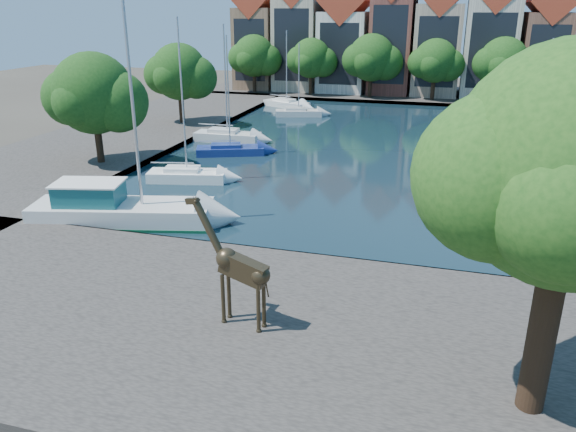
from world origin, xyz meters
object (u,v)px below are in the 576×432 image
Objects in this scene: giraffe_statue at (237,267)px; plane_tree at (576,176)px; motorsailer at (116,207)px; sailboat_left_a at (187,173)px.

plane_tree is at bearing -11.21° from giraffe_statue.
motorsailer is 8.58m from sailboat_left_a.
giraffe_statue is at bearing 168.79° from plane_tree.
plane_tree is 11.39m from giraffe_statue.
plane_tree is at bearing -27.54° from motorsailer.
plane_tree reaches higher than sailboat_left_a.
plane_tree is 0.97× the size of sailboat_left_a.
plane_tree is 24.54m from motorsailer.
motorsailer reaches higher than giraffe_statue.
giraffe_statue is 14.15m from motorsailer.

